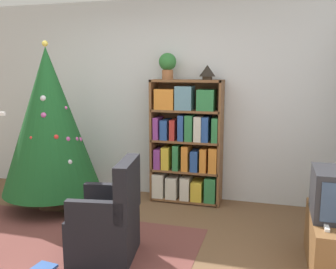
% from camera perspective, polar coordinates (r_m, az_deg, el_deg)
% --- Properties ---
extents(ground_plane, '(14.00, 14.00, 0.00)m').
position_cam_1_polar(ground_plane, '(3.53, -12.83, -19.33)').
color(ground_plane, brown).
extents(wall_back, '(8.00, 0.10, 2.60)m').
position_cam_1_polar(wall_back, '(5.07, -1.71, 5.33)').
color(wall_back, silver).
rests_on(wall_back, ground_plane).
extents(area_rug, '(2.73, 2.17, 0.01)m').
position_cam_1_polar(area_rug, '(3.75, -19.29, -17.74)').
color(area_rug, brown).
rests_on(area_rug, ground_plane).
extents(bookshelf, '(0.90, 0.32, 1.58)m').
position_cam_1_polar(bookshelf, '(4.79, 2.83, -1.39)').
color(bookshelf, brown).
rests_on(bookshelf, ground_plane).
extents(game_remote, '(0.04, 0.12, 0.02)m').
position_cam_1_polar(game_remote, '(3.25, 23.02, -12.94)').
color(game_remote, white).
rests_on(game_remote, tv_stand).
extents(christmas_tree, '(1.18, 1.18, 2.04)m').
position_cam_1_polar(christmas_tree, '(4.75, -17.64, 1.99)').
color(christmas_tree, '#4C3323').
rests_on(christmas_tree, ground_plane).
extents(armchair, '(0.65, 0.64, 0.92)m').
position_cam_1_polar(armchair, '(3.55, -9.11, -13.22)').
color(armchair, black).
rests_on(armchair, ground_plane).
extents(potted_plant, '(0.22, 0.22, 0.33)m').
position_cam_1_polar(potted_plant, '(4.77, -0.07, 10.68)').
color(potted_plant, '#935B38').
rests_on(potted_plant, bookshelf).
extents(table_lamp, '(0.20, 0.20, 0.18)m').
position_cam_1_polar(table_lamp, '(4.66, 6.01, 9.55)').
color(table_lamp, '#473828').
rests_on(table_lamp, bookshelf).
extents(book_pile_near_tree, '(0.23, 0.19, 0.12)m').
position_cam_1_polar(book_pile_near_tree, '(4.52, -13.51, -11.80)').
color(book_pile_near_tree, '#5B899E').
rests_on(book_pile_near_tree, ground_plane).
extents(book_pile_by_chair, '(0.20, 0.17, 0.05)m').
position_cam_1_polar(book_pile_by_chair, '(3.56, -18.36, -18.84)').
color(book_pile_by_chair, '#5B899E').
rests_on(book_pile_by_chair, ground_plane).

